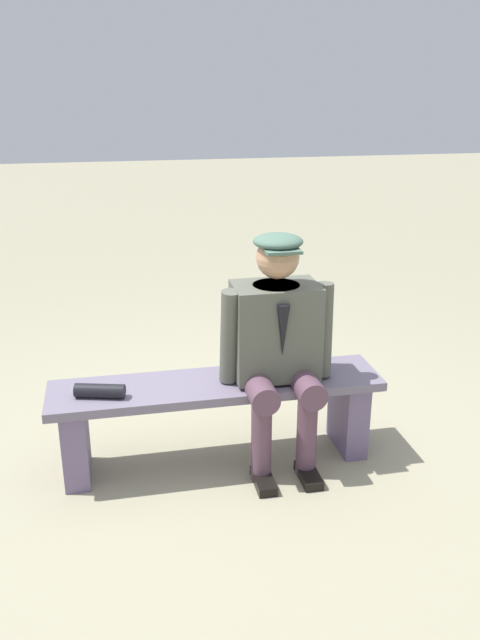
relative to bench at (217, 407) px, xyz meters
The scene contains 4 objects.
ground_plane 0.34m from the bench, ahead, with size 30.00×30.00×0.00m, color gray.
bench is the anchor object (origin of this frame).
seated_man 0.51m from the bench, behind, with size 0.63×0.56×1.30m.
rolled_magazine 0.65m from the bench, ahead, with size 0.07×0.07×0.26m, color black.
Camera 1 is at (0.52, 3.17, 2.03)m, focal length 36.52 mm.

